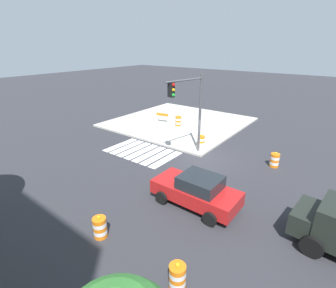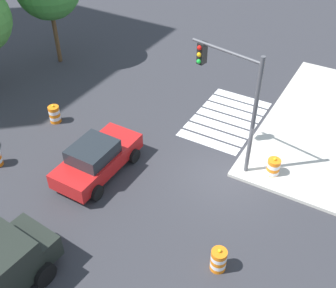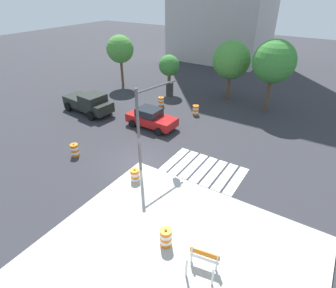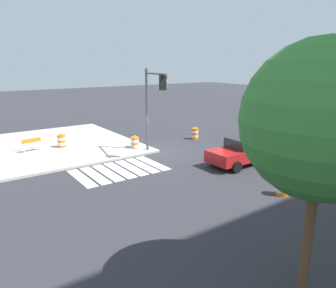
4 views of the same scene
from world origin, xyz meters
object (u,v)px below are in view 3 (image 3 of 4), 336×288
at_px(traffic_barrel_on_sidewalk, 166,237).
at_px(street_tree_streetside_near, 274,62).
at_px(construction_barricade, 203,260).
at_px(traffic_barrel_near_corner, 196,110).
at_px(traffic_barrel_crosswalk_end, 135,176).
at_px(sports_car, 151,118).
at_px(street_tree_streetside_mid, 231,60).
at_px(traffic_barrel_median_near, 161,102).
at_px(street_tree_streetside_far, 120,49).
at_px(traffic_light_pole, 152,111).
at_px(pickup_truck, 90,103).
at_px(traffic_barrel_median_far, 75,150).
at_px(street_tree_corner_lot, 169,66).

bearing_deg(traffic_barrel_on_sidewalk, street_tree_streetside_near, 91.79).
xyz_separation_m(construction_barricade, street_tree_streetside_near, (-2.59, 18.63, 3.98)).
height_order(traffic_barrel_near_corner, traffic_barrel_on_sidewalk, traffic_barrel_on_sidewalk).
bearing_deg(traffic_barrel_crosswalk_end, traffic_barrel_on_sidewalk, -35.88).
bearing_deg(sports_car, street_tree_streetside_mid, 73.33).
xyz_separation_m(traffic_barrel_near_corner, traffic_barrel_median_near, (-3.89, 0.03, 0.00)).
relative_size(traffic_barrel_crosswalk_end, street_tree_streetside_far, 0.18).
relative_size(traffic_light_pole, street_tree_streetside_far, 0.95).
bearing_deg(traffic_barrel_near_corner, traffic_barrel_on_sidewalk, -67.52).
bearing_deg(street_tree_streetside_far, sports_car, -37.50).
xyz_separation_m(pickup_truck, street_tree_streetside_near, (13.84, 9.28, 3.73)).
relative_size(traffic_barrel_median_far, traffic_light_pole, 0.19).
relative_size(traffic_light_pole, street_tree_corner_lot, 1.31).
distance_m(sports_car, street_tree_streetside_mid, 10.70).
xyz_separation_m(sports_car, street_tree_streetside_mid, (2.93, 9.78, 3.22)).
relative_size(pickup_truck, traffic_barrel_on_sidewalk, 5.20).
bearing_deg(traffic_barrel_median_near, sports_car, -66.50).
distance_m(pickup_truck, construction_barricade, 18.90).
height_order(pickup_truck, construction_barricade, pickup_truck).
bearing_deg(traffic_barrel_on_sidewalk, traffic_barrel_median_far, 162.03).
relative_size(traffic_barrel_median_far, traffic_barrel_on_sidewalk, 1.00).
height_order(pickup_truck, traffic_barrel_median_near, pickup_truck).
height_order(traffic_barrel_crosswalk_end, street_tree_streetside_near, street_tree_streetside_near).
height_order(traffic_barrel_near_corner, traffic_light_pole, traffic_light_pole).
distance_m(traffic_barrel_median_far, street_tree_streetside_far, 15.98).
height_order(traffic_barrel_crosswalk_end, street_tree_streetside_far, street_tree_streetside_far).
distance_m(sports_car, traffic_barrel_median_near, 4.72).
distance_m(sports_car, traffic_barrel_crosswalk_end, 7.64).
bearing_deg(traffic_light_pole, construction_barricade, -40.42).
bearing_deg(sports_car, traffic_barrel_crosswalk_end, -61.87).
bearing_deg(street_tree_streetside_near, construction_barricade, -82.08).
relative_size(traffic_barrel_near_corner, street_tree_streetside_mid, 0.17).
relative_size(traffic_barrel_near_corner, traffic_barrel_on_sidewalk, 1.00).
bearing_deg(street_tree_streetside_near, traffic_barrel_on_sidewalk, -88.21).
xyz_separation_m(sports_car, pickup_truck, (-6.57, -0.68, 0.16)).
height_order(sports_car, street_tree_streetside_near, street_tree_streetside_near).
bearing_deg(pickup_truck, traffic_barrel_median_far, -51.92).
bearing_deg(traffic_barrel_near_corner, street_tree_corner_lot, 145.49).
relative_size(traffic_barrel_crosswalk_end, street_tree_corner_lot, 0.24).
bearing_deg(traffic_light_pole, traffic_barrel_near_corner, 99.00).
distance_m(pickup_truck, street_tree_streetside_near, 17.08).
distance_m(traffic_barrel_crosswalk_end, street_tree_streetside_near, 16.33).
relative_size(traffic_barrel_crosswalk_end, street_tree_streetside_mid, 0.17).
relative_size(traffic_barrel_on_sidewalk, traffic_light_pole, 0.19).
distance_m(street_tree_streetside_far, street_tree_corner_lot, 6.19).
bearing_deg(pickup_truck, traffic_light_pole, -21.12).
distance_m(traffic_barrel_near_corner, street_tree_streetside_mid, 6.62).
bearing_deg(street_tree_streetside_near, street_tree_streetside_far, -174.67).
bearing_deg(traffic_barrel_median_far, traffic_barrel_near_corner, 70.28).
relative_size(traffic_barrel_on_sidewalk, street_tree_streetside_near, 0.15).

